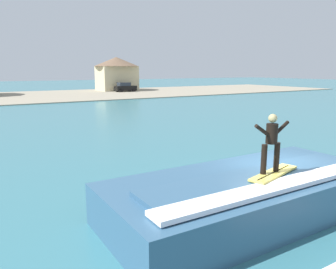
{
  "coord_description": "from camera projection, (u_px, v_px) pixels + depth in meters",
  "views": [
    {
      "loc": [
        -8.5,
        -7.18,
        4.22
      ],
      "look_at": [
        -1.66,
        4.09,
        1.64
      ],
      "focal_mm": 35.46,
      "sensor_mm": 36.0,
      "label": 1
    }
  ],
  "objects": [
    {
      "name": "shoreline_bank",
      "position": [
        29.0,
        96.0,
        52.42
      ],
      "size": [
        120.0,
        25.52,
        0.12
      ],
      "color": "gray",
      "rests_on": "ground_plane"
    },
    {
      "name": "surfboard",
      "position": [
        274.0,
        173.0,
        9.35
      ],
      "size": [
        2.13,
        1.0,
        0.06
      ],
      "color": "#EAD159",
      "rests_on": "wave_crest"
    },
    {
      "name": "ground_plane",
      "position": [
        273.0,
        197.0,
        11.17
      ],
      "size": [
        260.0,
        260.0,
        0.0
      ],
      "primitive_type": "plane",
      "color": "#35707B"
    },
    {
      "name": "house_gabled_white",
      "position": [
        117.0,
        72.0,
        66.14
      ],
      "size": [
        8.93,
        8.93,
        6.68
      ],
      "color": "beige",
      "rests_on": "ground_plane"
    },
    {
      "name": "wave_crest",
      "position": [
        249.0,
        194.0,
        9.77
      ],
      "size": [
        8.6,
        3.7,
        1.32
      ],
      "color": "#345A79",
      "rests_on": "ground_plane"
    },
    {
      "name": "surfer",
      "position": [
        271.0,
        140.0,
        9.15
      ],
      "size": [
        1.31,
        0.32,
        1.66
      ],
      "color": "black",
      "rests_on": "surfboard"
    },
    {
      "name": "car_far_shore",
      "position": [
        125.0,
        87.0,
        62.71
      ],
      "size": [
        4.01,
        2.1,
        1.86
      ],
      "color": "black",
      "rests_on": "ground_plane"
    }
  ]
}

